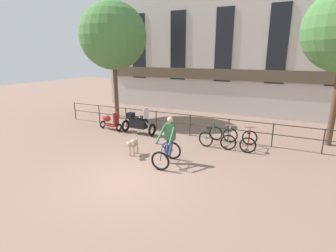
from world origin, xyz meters
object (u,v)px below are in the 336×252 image
Objects in this scene: parked_bicycle_mid_right at (249,141)px; parked_scooter at (110,121)px; parked_bicycle_near_lamp at (211,136)px; parked_bicycle_mid_left at (229,138)px; dog at (133,144)px; cyclist_with_bike at (168,143)px; parked_motorcycle at (138,123)px.

parked_scooter is at bearing -4.17° from parked_bicycle_mid_right.
parked_scooter is at bearing 9.21° from parked_bicycle_near_lamp.
parked_bicycle_near_lamp and parked_bicycle_mid_left have the same top height.
dog is 0.69× the size of parked_scooter.
cyclist_with_bike is at bearing -111.55° from parked_scooter.
cyclist_with_bike is 5.44m from parked_scooter.
parked_bicycle_near_lamp is 0.99× the size of parked_bicycle_mid_left.
parked_motorcycle is at bearing -82.36° from parked_scooter.
parked_bicycle_mid_right is 7.10m from parked_scooter.
parked_scooter is at bearing -7.18° from parked_bicycle_mid_left.
parked_motorcycle is 4.53m from parked_bicycle_mid_left.
parked_bicycle_mid_left is (4.52, 0.18, -0.20)m from parked_motorcycle.
parked_bicycle_mid_right is at bearing 47.16° from cyclist_with_bike.
parked_scooter is at bearing 147.82° from cyclist_with_bike.
dog is 4.81m from parked_bicycle_mid_right.
parked_motorcycle is 1.48× the size of parked_bicycle_mid_right.
parked_bicycle_near_lamp is 5.46m from parked_scooter.
parked_motorcycle is 3.71m from parked_bicycle_near_lamp.
parked_bicycle_mid_left is (3.11, 2.77, -0.11)m from dog.
parked_motorcycle is at bearing 135.36° from cyclist_with_bike.
cyclist_with_bike is 1.29× the size of parked_scooter.
parked_scooter is at bearing 133.30° from dog.
cyclist_with_bike is 3.24m from parked_bicycle_mid_left.
cyclist_with_bike is at bearing 52.60° from parked_bicycle_mid_left.
parked_bicycle_near_lamp and parked_bicycle_mid_right have the same top height.
parked_bicycle_mid_left and parked_bicycle_mid_right have the same top height.
parked_bicycle_near_lamp is 0.90× the size of parked_scooter.
parked_scooter reaches higher than parked_bicycle_mid_right.
parked_bicycle_mid_left is at bearing -172.74° from parked_bicycle_near_lamp.
dog is 4.16m from parked_bicycle_mid_left.
parked_bicycle_mid_right is at bearing -86.33° from parked_motorcycle.
cyclist_with_bike is 1.43× the size of parked_bicycle_near_lamp.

